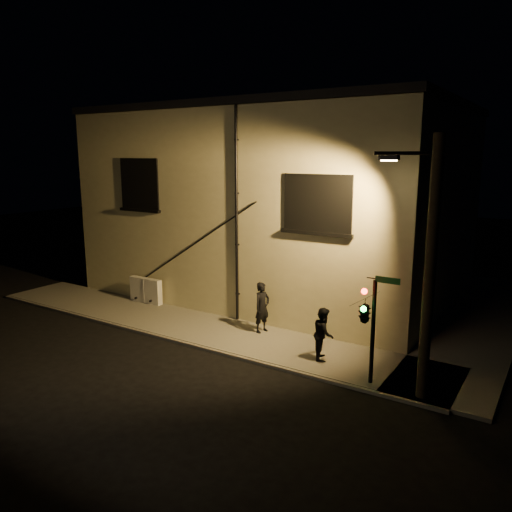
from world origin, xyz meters
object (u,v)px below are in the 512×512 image
Objects in this scene: utility_cabinet at (146,290)px; pedestrian_a at (262,307)px; traffic_signal at (366,312)px; streetlamp_pole at (427,265)px; pedestrian_b at (324,333)px.

pedestrian_a is (6.40, -0.40, 0.39)m from utility_cabinet.
utility_cabinet is 11.50m from traffic_signal.
streetlamp_pole reaches higher than pedestrian_a.
utility_cabinet is 0.90× the size of pedestrian_a.
pedestrian_b is (9.41, -1.47, 0.30)m from utility_cabinet.
utility_cabinet is at bearing 169.62° from streetlamp_pole.
pedestrian_b is 2.36m from traffic_signal.
traffic_signal is at bearing -99.86° from pedestrian_a.
utility_cabinet is 13.30m from streetlamp_pole.
traffic_signal is 2.21m from streetlamp_pole.
utility_cabinet is 0.53× the size of traffic_signal.
pedestrian_b reaches higher than utility_cabinet.
pedestrian_a is 0.26× the size of streetlamp_pole.
traffic_signal is at bearing -176.19° from streetlamp_pole.
pedestrian_a is 7.14m from streetlamp_pole.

